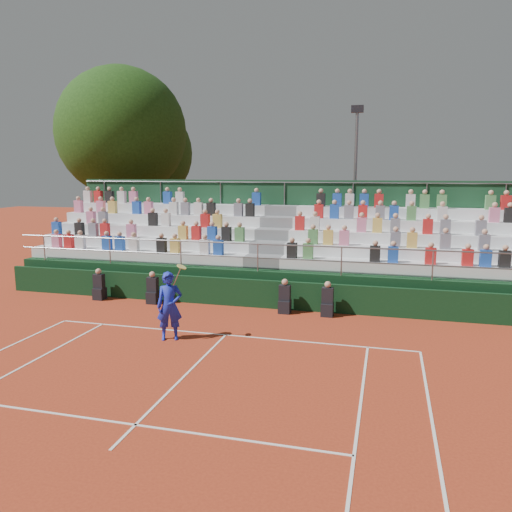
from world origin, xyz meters
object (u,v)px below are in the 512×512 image
(tree_west, at_px, (122,133))
(floodlight_mast, at_px, (355,174))
(tennis_player, at_px, (170,306))
(tree_east, at_px, (142,153))

(tree_west, bearing_deg, floodlight_mast, -1.11)
(tennis_player, height_order, floodlight_mast, floodlight_mast)
(tennis_player, distance_m, floodlight_mast, 14.36)
(tennis_player, height_order, tree_east, tree_east)
(tennis_player, xyz_separation_m, tree_west, (-8.92, 13.48, 5.95))
(tennis_player, distance_m, tree_east, 18.51)
(tree_west, xyz_separation_m, floodlight_mast, (13.15, -0.26, -2.27))
(tree_west, xyz_separation_m, tree_east, (0.13, 2.07, -1.08))
(tennis_player, relative_size, floodlight_mast, 0.28)
(tennis_player, distance_m, tree_west, 17.22)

